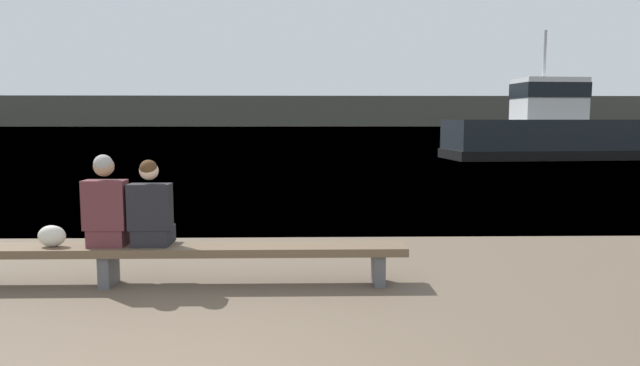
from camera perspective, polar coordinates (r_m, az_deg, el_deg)
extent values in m
plane|color=#386084|center=(128.61, -1.75, 5.51)|extent=(240.00, 240.00, 0.00)
cube|color=#4C4C42|center=(166.97, -1.65, 7.17)|extent=(600.00, 12.00, 8.59)
cube|color=brown|center=(6.61, -20.45, -6.32)|extent=(6.47, 0.43, 0.09)
cube|color=#515156|center=(6.35, 5.83, -8.47)|extent=(0.12, 0.36, 0.34)
cube|color=#515156|center=(6.66, -20.37, -8.14)|extent=(0.12, 0.36, 0.34)
cube|color=#56282D|center=(6.66, -20.24, -4.98)|extent=(0.39, 0.42, 0.19)
cube|color=#56282D|center=(6.50, -20.67, -2.05)|extent=(0.44, 0.22, 0.53)
sphere|color=tan|center=(6.46, -20.81, 1.57)|extent=(0.22, 0.22, 0.22)
sphere|color=gray|center=(6.44, -20.87, 1.80)|extent=(0.20, 0.20, 0.20)
cube|color=black|center=(6.53, -16.28, -5.08)|extent=(0.39, 0.42, 0.19)
cube|color=black|center=(6.36, -16.63, -2.27)|extent=(0.44, 0.22, 0.49)
sphere|color=beige|center=(6.32, -16.74, 1.19)|extent=(0.20, 0.20, 0.20)
sphere|color=#472D19|center=(6.30, -16.78, 1.40)|extent=(0.19, 0.19, 0.19)
ellipsoid|color=beige|center=(6.79, -25.24, -4.82)|extent=(0.29, 0.17, 0.23)
cube|color=black|center=(28.41, 21.01, 4.11)|extent=(8.62, 3.87, 1.81)
cube|color=black|center=(28.44, 20.96, 2.73)|extent=(8.80, 4.01, 0.43)
cube|color=silver|center=(28.61, 21.91, 7.80)|extent=(3.09, 2.14, 1.90)
cube|color=black|center=(28.63, 21.94, 8.56)|extent=(3.15, 2.20, 0.68)
cylinder|color=#B2B2B7|center=(28.62, 21.55, 11.89)|extent=(0.14, 0.14, 2.15)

